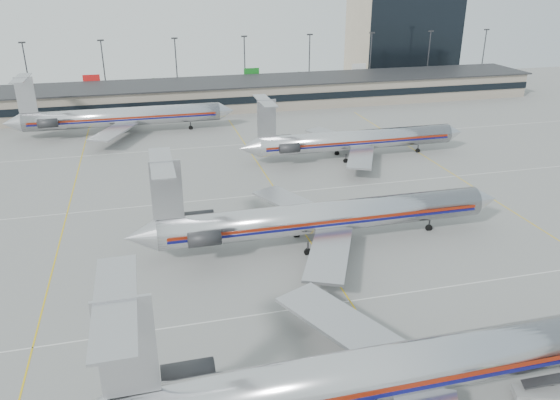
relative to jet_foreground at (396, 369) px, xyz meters
name	(u,v)px	position (x,y,z in m)	size (l,w,h in m)	color
ground	(393,365)	(2.24, 4.63, -3.78)	(260.00, 260.00, 0.00)	gray
apron_markings	(350,301)	(2.24, 14.63, -3.77)	(160.00, 0.15, 0.02)	silver
terminal	(220,94)	(2.24, 102.61, -0.62)	(162.00, 17.00, 6.25)	gray
light_mast_row	(211,63)	(2.24, 116.63, 4.80)	(163.60, 0.40, 15.28)	#38383D
distant_building	(402,35)	(64.24, 132.63, 8.72)	(30.00, 20.00, 25.00)	tan
jet_foreground	(396,369)	(0.00, 0.00, 0.00)	(49.76, 29.30, 13.02)	silver
jet_second_row	(318,217)	(2.98, 27.50, -0.22)	(46.90, 27.62, 12.28)	silver
jet_third_row	(352,140)	(19.06, 57.74, -0.46)	(41.87, 25.75, 11.45)	silver
jet_back_row	(119,117)	(-21.02, 83.96, -0.17)	(45.49, 27.98, 12.44)	silver
belt_loader	(542,393)	(11.70, -1.96, -3.10)	(4.99, 2.75, 2.55)	gray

